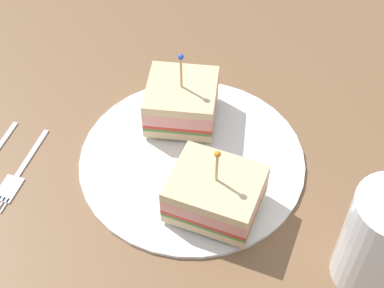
{
  "coord_description": "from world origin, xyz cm",
  "views": [
    {
      "loc": [
        42.08,
        5.18,
        51.61
      ],
      "look_at": [
        0.0,
        0.0,
        2.92
      ],
      "focal_mm": 53.23,
      "sensor_mm": 36.0,
      "label": 1
    }
  ],
  "objects": [
    {
      "name": "sandwich_half_front",
      "position": [
        -6.24,
        -2.03,
        3.38
      ],
      "size": [
        8.23,
        8.25,
        9.71
      ],
      "color": "beige",
      "rests_on": "plate"
    },
    {
      "name": "plate",
      "position": [
        0.0,
        0.0,
        0.46
      ],
      "size": [
        26.32,
        26.32,
        0.92
      ],
      "primitive_type": "cylinder",
      "color": "white",
      "rests_on": "ground_plane"
    },
    {
      "name": "fork",
      "position": [
        5.16,
        -19.68,
        0.18
      ],
      "size": [
        12.54,
        3.36,
        0.35
      ],
      "color": "silver",
      "rests_on": "ground_plane"
    },
    {
      "name": "sandwich_half_back",
      "position": [
        6.82,
        3.32,
        3.3
      ],
      "size": [
        9.86,
        10.97,
        9.1
      ],
      "color": "beige",
      "rests_on": "plate"
    },
    {
      "name": "ground_plane",
      "position": [
        0.0,
        0.0,
        -1.0
      ],
      "size": [
        97.0,
        97.0,
        2.0
      ],
      "primitive_type": "cube",
      "color": "brown"
    },
    {
      "name": "drink_glass",
      "position": [
        12.27,
        19.22,
        5.23
      ],
      "size": [
        7.38,
        7.38,
        11.77
      ],
      "color": "#B74C33",
      "rests_on": "ground_plane"
    }
  ]
}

